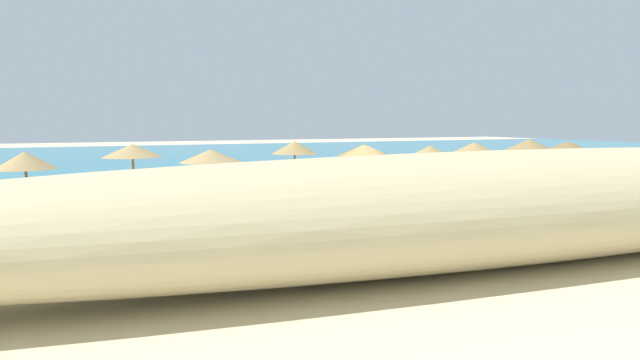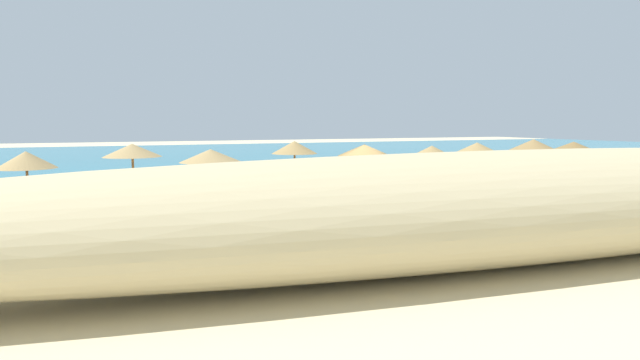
% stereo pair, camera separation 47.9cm
% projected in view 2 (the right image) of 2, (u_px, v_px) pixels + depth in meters
% --- Properties ---
extents(ground_plane, '(160.00, 160.00, 0.00)m').
position_uv_depth(ground_plane, '(365.00, 206.00, 21.11)').
color(ground_plane, beige).
extents(sea_water, '(160.00, 57.28, 0.01)m').
position_uv_depth(sea_water, '(209.00, 156.00, 53.29)').
color(sea_water, teal).
rests_on(sea_water, ground_plane).
extents(dune_ridge, '(40.44, 7.71, 2.81)m').
position_uv_depth(dune_ridge, '(562.00, 203.00, 13.08)').
color(dune_ridge, '#C9B586').
rests_on(dune_ridge, ground_plane).
extents(beach_umbrella_1, '(1.98, 1.98, 2.51)m').
position_uv_depth(beach_umbrella_1, '(26.00, 160.00, 17.37)').
color(beach_umbrella_1, brown).
rests_on(beach_umbrella_1, ground_plane).
extents(beach_umbrella_2, '(2.13, 2.13, 2.71)m').
position_uv_depth(beach_umbrella_2, '(132.00, 151.00, 18.65)').
color(beach_umbrella_2, brown).
rests_on(beach_umbrella_2, ground_plane).
extents(beach_umbrella_3, '(2.47, 2.47, 2.44)m').
position_uv_depth(beach_umbrella_3, '(211.00, 156.00, 20.03)').
color(beach_umbrella_3, brown).
rests_on(beach_umbrella_3, ground_plane).
extents(beach_umbrella_4, '(1.94, 1.94, 2.72)m').
position_uv_depth(beach_umbrella_4, '(294.00, 148.00, 21.18)').
color(beach_umbrella_4, brown).
rests_on(beach_umbrella_4, ground_plane).
extents(beach_umbrella_5, '(2.38, 2.38, 2.53)m').
position_uv_depth(beach_umbrella_5, '(364.00, 150.00, 22.26)').
color(beach_umbrella_5, brown).
rests_on(beach_umbrella_5, ground_plane).
extents(beach_umbrella_6, '(2.12, 2.12, 2.41)m').
position_uv_depth(beach_umbrella_6, '(432.00, 151.00, 23.72)').
color(beach_umbrella_6, brown).
rests_on(beach_umbrella_6, ground_plane).
extents(beach_umbrella_7, '(2.57, 2.57, 2.49)m').
position_uv_depth(beach_umbrella_7, '(477.00, 149.00, 25.53)').
color(beach_umbrella_7, brown).
rests_on(beach_umbrella_7, ground_plane).
extents(beach_umbrella_8, '(2.47, 2.47, 2.62)m').
position_uv_depth(beach_umbrella_8, '(533.00, 145.00, 26.56)').
color(beach_umbrella_8, brown).
rests_on(beach_umbrella_8, ground_plane).
extents(beach_umbrella_9, '(2.35, 2.35, 2.44)m').
position_uv_depth(beach_umbrella_9, '(574.00, 146.00, 27.97)').
color(beach_umbrella_9, brown).
rests_on(beach_umbrella_9, ground_plane).
extents(lounge_chair_0, '(1.61, 1.30, 1.11)m').
position_uv_depth(lounge_chair_0, '(586.00, 179.00, 27.12)').
color(lounge_chair_0, '#199972').
rests_on(lounge_chair_0, ground_plane).
extents(lounge_chair_1, '(1.53, 1.15, 0.97)m').
position_uv_depth(lounge_chair_1, '(5.00, 216.00, 16.57)').
color(lounge_chair_1, blue).
rests_on(lounge_chair_1, ground_plane).
extents(beach_ball, '(0.38, 0.38, 0.38)m').
position_uv_depth(beach_ball, '(621.00, 189.00, 25.03)').
color(beach_ball, red).
rests_on(beach_ball, ground_plane).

